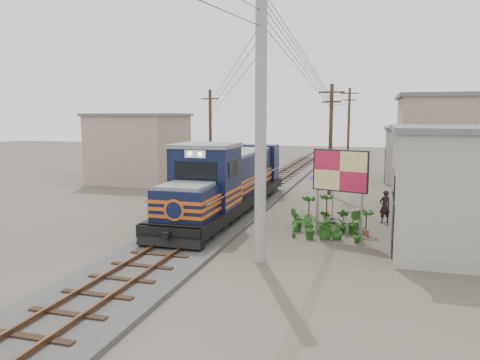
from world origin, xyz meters
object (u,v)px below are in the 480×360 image
(vendor, at_px, (385,207))
(market_umbrella, at_px, (333,173))
(locomotive, at_px, (229,182))
(billboard, at_px, (340,173))

(vendor, bearing_deg, market_umbrella, -9.90)
(locomotive, height_order, billboard, locomotive)
(billboard, bearing_deg, market_umbrella, 119.16)
(billboard, height_order, vendor, billboard)
(market_umbrella, bearing_deg, locomotive, 171.44)
(locomotive, relative_size, vendor, 9.46)
(billboard, xyz_separation_m, vendor, (1.89, 3.36, -1.95))
(locomotive, xyz_separation_m, vendor, (7.79, 0.00, -0.85))
(billboard, bearing_deg, locomotive, 168.66)
(locomotive, distance_m, vendor, 7.84)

